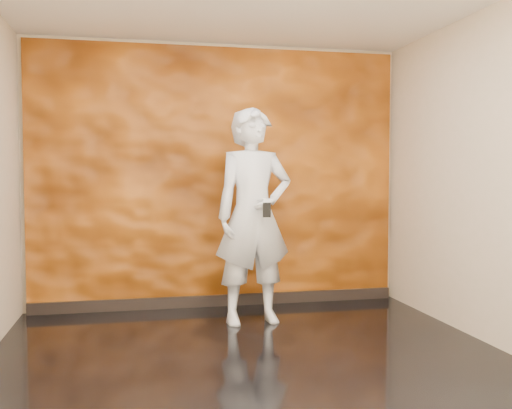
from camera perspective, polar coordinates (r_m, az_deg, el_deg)
name	(u,v)px	position (r m, az deg, el deg)	size (l,w,h in m)	color
room	(256,176)	(4.17, 0.03, 2.87)	(4.02, 4.02, 2.81)	black
feature_wall	(218,177)	(6.10, -3.80, 2.73)	(3.90, 0.06, 2.75)	#CD6817
baseboard	(219,300)	(6.21, -3.71, -9.55)	(3.90, 0.04, 0.12)	black
man	(254,216)	(5.39, -0.24, -1.14)	(0.74, 0.49, 2.04)	#9DA1AB
phone	(267,210)	(5.12, 1.08, -0.55)	(0.07, 0.01, 0.13)	black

